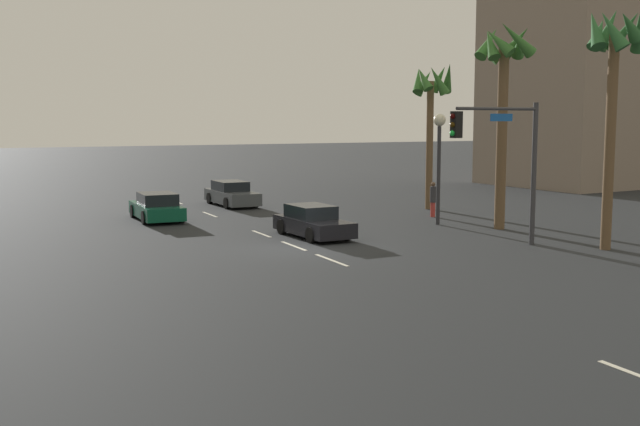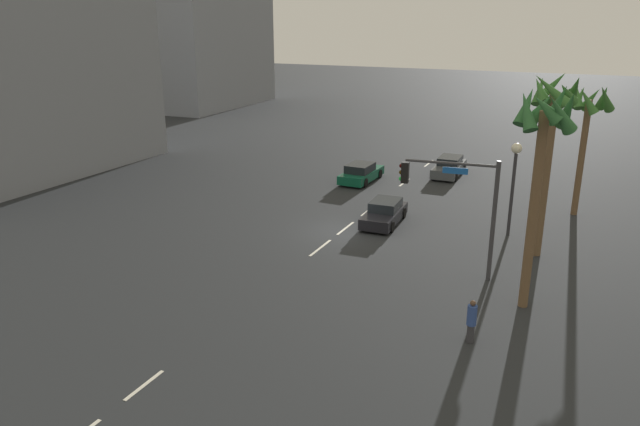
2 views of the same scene
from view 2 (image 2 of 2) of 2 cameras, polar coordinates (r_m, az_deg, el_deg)
ground_plane at (r=33.34m, az=2.05°, el=-1.77°), size 220.00×220.00×0.00m
lane_stripe_0 at (r=49.74m, az=10.29°, el=4.66°), size 2.46×0.14×0.01m
lane_stripe_1 at (r=43.65m, az=8.01°, el=2.89°), size 2.30×0.14×0.01m
lane_stripe_2 at (r=36.92m, az=4.55°, el=0.19°), size 2.11×0.14×0.01m
lane_stripe_3 at (r=33.84m, az=2.44°, el=-1.46°), size 2.34×0.14×0.01m
lane_stripe_4 at (r=30.99m, az=0.04°, el=-3.32°), size 2.52×0.14×0.01m
lane_stripe_5 at (r=20.97m, az=-16.35°, el=-15.41°), size 1.82×0.14×0.01m
car_0 at (r=34.71m, az=6.13°, el=0.01°), size 4.37×2.04×1.32m
car_1 at (r=46.18m, az=12.16°, el=4.31°), size 4.72×1.96×1.37m
car_2 at (r=43.50m, az=3.92°, el=3.81°), size 4.59×2.02×1.34m
traffic_signal at (r=27.24m, az=13.12°, el=1.44°), size 0.75×4.35×5.51m
streetlamp at (r=33.33m, az=17.98°, el=3.91°), size 0.56×0.56×5.10m
pedestrian_0 at (r=36.32m, az=20.25°, el=0.32°), size 0.44×0.44×1.74m
pedestrian_1 at (r=22.74m, az=14.19°, el=-9.86°), size 0.49×0.49×1.68m
palm_tree_0 at (r=38.01m, az=24.18°, el=8.55°), size 2.31×2.52×7.92m
palm_tree_1 at (r=24.24m, az=20.43°, el=6.66°), size 2.50×2.49×9.02m
palm_tree_2 at (r=30.28m, az=21.13°, el=8.14°), size 2.62×2.52×9.07m
building_2 at (r=51.02m, az=-27.77°, el=11.66°), size 20.37×12.32×14.77m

